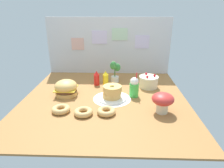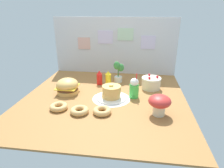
{
  "view_description": "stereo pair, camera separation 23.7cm",
  "coord_description": "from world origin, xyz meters",
  "px_view_note": "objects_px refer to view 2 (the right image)",
  "views": [
    {
      "loc": [
        0.17,
        -2.28,
        1.09
      ],
      "look_at": [
        0.09,
        0.08,
        0.17
      ],
      "focal_mm": 31.56,
      "sensor_mm": 36.0,
      "label": 1
    },
    {
      "loc": [
        0.41,
        -2.26,
        1.09
      ],
      "look_at": [
        0.09,
        0.08,
        0.17
      ],
      "focal_mm": 31.56,
      "sensor_mm": 36.0,
      "label": 2
    }
  ],
  "objects_px": {
    "ketchup_bottle": "(99,78)",
    "mushroom_stool": "(160,103)",
    "potted_plant": "(118,71)",
    "cream_soda_cup": "(134,88)",
    "donut_vanilla": "(102,111)",
    "mustard_bottle": "(108,78)",
    "layer_cake": "(151,83)",
    "pancake_stack": "(111,93)",
    "burger": "(67,86)",
    "donut_pink_glaze": "(59,107)",
    "donut_chocolate": "(79,110)"
  },
  "relations": [
    {
      "from": "ketchup_bottle",
      "to": "mushroom_stool",
      "type": "bearing_deg",
      "value": -44.67
    },
    {
      "from": "potted_plant",
      "to": "cream_soda_cup",
      "type": "bearing_deg",
      "value": -63.71
    },
    {
      "from": "donut_vanilla",
      "to": "potted_plant",
      "type": "distance_m",
      "value": 1.01
    },
    {
      "from": "mustard_bottle",
      "to": "potted_plant",
      "type": "height_order",
      "value": "potted_plant"
    },
    {
      "from": "layer_cake",
      "to": "mushroom_stool",
      "type": "distance_m",
      "value": 0.74
    },
    {
      "from": "pancake_stack",
      "to": "layer_cake",
      "type": "xyz_separation_m",
      "value": [
        0.51,
        0.41,
        0.0
      ]
    },
    {
      "from": "burger",
      "to": "potted_plant",
      "type": "height_order",
      "value": "potted_plant"
    },
    {
      "from": "donut_pink_glaze",
      "to": "potted_plant",
      "type": "distance_m",
      "value": 1.14
    },
    {
      "from": "mustard_bottle",
      "to": "donut_chocolate",
      "type": "distance_m",
      "value": 0.91
    },
    {
      "from": "ketchup_bottle",
      "to": "donut_chocolate",
      "type": "distance_m",
      "value": 0.89
    },
    {
      "from": "donut_vanilla",
      "to": "potted_plant",
      "type": "xyz_separation_m",
      "value": [
        0.07,
        1.0,
        0.15
      ]
    },
    {
      "from": "cream_soda_cup",
      "to": "donut_chocolate",
      "type": "relative_size",
      "value": 1.61
    },
    {
      "from": "burger",
      "to": "potted_plant",
      "type": "bearing_deg",
      "value": 39.69
    },
    {
      "from": "layer_cake",
      "to": "mushroom_stool",
      "type": "bearing_deg",
      "value": -86.19
    },
    {
      "from": "ketchup_bottle",
      "to": "donut_pink_glaze",
      "type": "xyz_separation_m",
      "value": [
        -0.31,
        -0.83,
        -0.07
      ]
    },
    {
      "from": "pancake_stack",
      "to": "donut_vanilla",
      "type": "relative_size",
      "value": 1.83
    },
    {
      "from": "donut_pink_glaze",
      "to": "potted_plant",
      "type": "height_order",
      "value": "potted_plant"
    },
    {
      "from": "cream_soda_cup",
      "to": "donut_vanilla",
      "type": "bearing_deg",
      "value": -125.22
    },
    {
      "from": "mustard_bottle",
      "to": "donut_vanilla",
      "type": "xyz_separation_m",
      "value": [
        0.06,
        -0.86,
        -0.07
      ]
    },
    {
      "from": "donut_chocolate",
      "to": "mushroom_stool",
      "type": "distance_m",
      "value": 0.87
    },
    {
      "from": "donut_pink_glaze",
      "to": "donut_chocolate",
      "type": "height_order",
      "value": "same"
    },
    {
      "from": "cream_soda_cup",
      "to": "donut_chocolate",
      "type": "bearing_deg",
      "value": -139.35
    },
    {
      "from": "burger",
      "to": "potted_plant",
      "type": "relative_size",
      "value": 0.87
    },
    {
      "from": "layer_cake",
      "to": "pancake_stack",
      "type": "bearing_deg",
      "value": -141.48
    },
    {
      "from": "mushroom_stool",
      "to": "layer_cake",
      "type": "bearing_deg",
      "value": 93.81
    },
    {
      "from": "pancake_stack",
      "to": "ketchup_bottle",
      "type": "bearing_deg",
      "value": 117.71
    },
    {
      "from": "layer_cake",
      "to": "cream_soda_cup",
      "type": "distance_m",
      "value": 0.4
    },
    {
      "from": "donut_chocolate",
      "to": "donut_vanilla",
      "type": "relative_size",
      "value": 1.0
    },
    {
      "from": "donut_chocolate",
      "to": "potted_plant",
      "type": "distance_m",
      "value": 1.08
    },
    {
      "from": "burger",
      "to": "donut_chocolate",
      "type": "height_order",
      "value": "burger"
    },
    {
      "from": "mushroom_stool",
      "to": "pancake_stack",
      "type": "bearing_deg",
      "value": 149.65
    },
    {
      "from": "cream_soda_cup",
      "to": "donut_pink_glaze",
      "type": "relative_size",
      "value": 1.61
    },
    {
      "from": "potted_plant",
      "to": "mushroom_stool",
      "type": "xyz_separation_m",
      "value": [
        0.54,
        -0.94,
        -0.04
      ]
    },
    {
      "from": "pancake_stack",
      "to": "layer_cake",
      "type": "height_order",
      "value": "layer_cake"
    },
    {
      "from": "burger",
      "to": "mushroom_stool",
      "type": "height_order",
      "value": "mushroom_stool"
    },
    {
      "from": "donut_vanilla",
      "to": "mushroom_stool",
      "type": "relative_size",
      "value": 0.85
    },
    {
      "from": "ketchup_bottle",
      "to": "potted_plant",
      "type": "distance_m",
      "value": 0.31
    },
    {
      "from": "pancake_stack",
      "to": "ketchup_bottle",
      "type": "relative_size",
      "value": 1.7
    },
    {
      "from": "cream_soda_cup",
      "to": "mushroom_stool",
      "type": "bearing_deg",
      "value": -55.79
    },
    {
      "from": "burger",
      "to": "ketchup_bottle",
      "type": "height_order",
      "value": "ketchup_bottle"
    },
    {
      "from": "donut_pink_glaze",
      "to": "mushroom_stool",
      "type": "xyz_separation_m",
      "value": [
        1.12,
        0.03,
        0.11
      ]
    },
    {
      "from": "layer_cake",
      "to": "donut_chocolate",
      "type": "bearing_deg",
      "value": -134.61
    },
    {
      "from": "ketchup_bottle",
      "to": "layer_cake",
      "type": "bearing_deg",
      "value": -4.71
    },
    {
      "from": "mushroom_stool",
      "to": "ketchup_bottle",
      "type": "bearing_deg",
      "value": 135.33
    },
    {
      "from": "layer_cake",
      "to": "donut_chocolate",
      "type": "xyz_separation_m",
      "value": [
        -0.81,
        -0.82,
        -0.05
      ]
    },
    {
      "from": "donut_pink_glaze",
      "to": "potted_plant",
      "type": "bearing_deg",
      "value": 59.38
    },
    {
      "from": "ketchup_bottle",
      "to": "mustard_bottle",
      "type": "relative_size",
      "value": 1.0
    },
    {
      "from": "layer_cake",
      "to": "potted_plant",
      "type": "height_order",
      "value": "potted_plant"
    },
    {
      "from": "burger",
      "to": "layer_cake",
      "type": "height_order",
      "value": "burger"
    },
    {
      "from": "mustard_bottle",
      "to": "donut_chocolate",
      "type": "bearing_deg",
      "value": -101.63
    }
  ]
}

